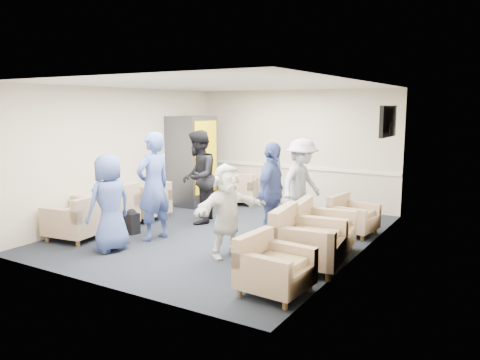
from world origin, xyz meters
The scene contains 25 objects.
floor centered at (0.00, 0.00, 0.00)m, with size 6.00×6.00×0.00m, color black.
ceiling centered at (0.00, 0.00, 2.70)m, with size 6.00×6.00×0.00m, color silver.
back_wall centered at (0.00, 3.00, 1.35)m, with size 5.00×0.02×2.70m, color beige.
front_wall centered at (0.00, -3.00, 1.35)m, with size 5.00×0.02×2.70m, color beige.
left_wall centered at (-2.50, 0.00, 1.35)m, with size 0.02×6.00×2.70m, color beige.
right_wall centered at (2.50, 0.00, 1.35)m, with size 0.02×6.00×2.70m, color beige.
chair_rail centered at (0.00, 2.98, 0.90)m, with size 4.98×0.04×0.06m, color white.
tv centered at (2.44, 1.80, 2.05)m, with size 0.10×1.00×0.58m.
armchair_left_near centered at (-1.97, -1.69, 0.34)m, with size 0.95×0.95×0.68m.
armchair_left_mid centered at (-2.02, -0.97, 0.38)m, with size 1.02×1.02×0.75m.
armchair_left_far centered at (-1.97, 0.07, 0.32)m, with size 0.82×0.82×0.65m.
armchair_right_near centered at (2.03, -2.07, 0.31)m, with size 0.84×0.84×0.63m.
armchair_right_midnear centered at (2.01, -0.99, 0.37)m, with size 1.04×1.04×0.74m.
armchair_right_midfar centered at (1.93, -0.18, 0.35)m, with size 1.00×1.00×0.71m.
armchair_right_far centered at (2.01, 1.16, 0.30)m, with size 0.83×0.83×0.60m.
armchair_corner centered at (-1.14, 2.35, 0.33)m, with size 1.05×1.05×0.65m.
vending_machine centered at (-2.09, 1.79, 1.05)m, with size 0.85×0.99×2.10m.
backpack centered at (-1.46, -0.91, 0.24)m, with size 0.31×0.25×0.46m.
pillow centered at (-1.98, -1.69, 0.51)m, with size 0.42×0.32×0.12m, color beige.
person_front_left centered at (-1.02, -1.84, 0.79)m, with size 0.77×0.50×1.58m, color #3D4F93.
person_mid_left centered at (-0.85, -0.97, 0.95)m, with size 0.69×0.45×1.89m, color #3D4F93.
person_back_left centered at (-0.88, 0.40, 0.93)m, with size 0.90×0.70×1.86m, color black.
person_back_right centered at (1.04, 1.10, 0.86)m, with size 1.11×0.64×1.72m, color white.
person_mid_right centered at (1.03, -0.14, 0.87)m, with size 1.02×0.42×1.74m, color #3D4F93.
person_front_right centered at (0.75, -1.11, 0.73)m, with size 1.36×0.43×1.46m, color silver.
Camera 1 is at (4.57, -7.06, 2.33)m, focal length 35.00 mm.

